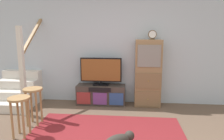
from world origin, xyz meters
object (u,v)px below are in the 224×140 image
object	(u,v)px
television	(101,71)
desk_clock	(152,35)
bar_stool_near	(20,107)
bar_stool_far	(33,98)
side_cabinet	(148,74)
media_console	(101,95)

from	to	relation	value
television	desk_clock	bearing A→B (deg)	-1.44
bar_stool_near	bar_stool_far	xyz separation A→B (m)	(0.01, 0.45, 0.01)
television	side_cabinet	distance (m)	1.08
bar_stool_far	media_console	bearing A→B (deg)	48.28
side_cabinet	media_console	bearing A→B (deg)	-179.45
desk_clock	bar_stool_far	distance (m)	2.73
television	side_cabinet	world-z (taller)	side_cabinet
media_console	bar_stool_far	bearing A→B (deg)	-131.72
side_cabinet	bar_stool_near	distance (m)	2.72
media_console	side_cabinet	distance (m)	1.20
desk_clock	bar_stool_far	size ratio (longest dim) A/B	0.30
media_console	side_cabinet	size ratio (longest dim) A/B	0.74
desk_clock	bar_stool_near	xyz separation A→B (m)	(-2.21, -1.64, -1.12)
television	side_cabinet	xyz separation A→B (m)	(1.07, -0.01, -0.04)
bar_stool_near	television	bearing A→B (deg)	57.27
media_console	desk_clock	size ratio (longest dim) A/B	5.47
bar_stool_far	television	bearing A→B (deg)	48.85
television	bar_stool_near	bearing A→B (deg)	-122.73
media_console	side_cabinet	world-z (taller)	side_cabinet
side_cabinet	desk_clock	xyz separation A→B (m)	(0.07, -0.01, 0.86)
media_console	side_cabinet	bearing A→B (deg)	0.55
desk_clock	bar_stool_far	world-z (taller)	desk_clock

